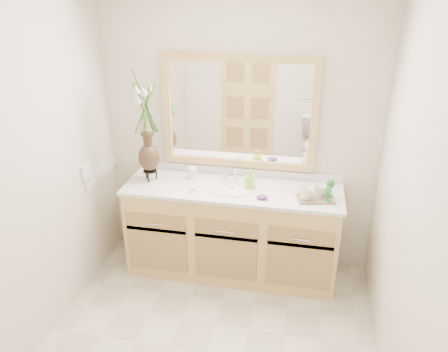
% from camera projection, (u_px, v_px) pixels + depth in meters
% --- Properties ---
extents(wall_back, '(2.40, 0.02, 2.40)m').
position_uv_depth(wall_back, '(239.00, 135.00, 3.78)').
color(wall_back, silver).
rests_on(wall_back, floor).
extents(wall_left, '(0.02, 2.60, 2.40)m').
position_uv_depth(wall_left, '(23.00, 187.00, 2.84)').
color(wall_left, silver).
rests_on(wall_left, floor).
extents(wall_right, '(0.02, 2.60, 2.40)m').
position_uv_depth(wall_right, '(414.00, 224.00, 2.40)').
color(wall_right, silver).
rests_on(wall_right, floor).
extents(vanity, '(1.80, 0.55, 0.80)m').
position_uv_depth(vanity, '(232.00, 232.00, 3.85)').
color(vanity, '#D9B96A').
rests_on(vanity, floor).
extents(counter, '(1.84, 0.57, 0.03)m').
position_uv_depth(counter, '(232.00, 189.00, 3.68)').
color(counter, white).
rests_on(counter, vanity).
extents(sink, '(0.38, 0.34, 0.23)m').
position_uv_depth(sink, '(232.00, 194.00, 3.68)').
color(sink, white).
rests_on(sink, counter).
extents(mirror, '(1.32, 0.04, 0.97)m').
position_uv_depth(mirror, '(239.00, 113.00, 3.68)').
color(mirror, white).
rests_on(mirror, wall_back).
extents(switch_plate, '(0.02, 0.12, 0.12)m').
position_uv_depth(switch_plate, '(86.00, 172.00, 3.61)').
color(switch_plate, white).
rests_on(switch_plate, wall_left).
extents(flower_vase, '(0.22, 0.22, 0.88)m').
position_uv_depth(flower_vase, '(146.00, 113.00, 3.58)').
color(flower_vase, black).
rests_on(flower_vase, counter).
extents(tumbler, '(0.08, 0.08, 0.10)m').
position_uv_depth(tumbler, '(192.00, 173.00, 3.83)').
color(tumbler, white).
rests_on(tumbler, counter).
extents(soap_dish, '(0.09, 0.09, 0.03)m').
position_uv_depth(soap_dish, '(193.00, 189.00, 3.63)').
color(soap_dish, white).
rests_on(soap_dish, counter).
extents(soap_bottle, '(0.07, 0.07, 0.14)m').
position_uv_depth(soap_bottle, '(250.00, 179.00, 3.66)').
color(soap_bottle, '#A2E435').
rests_on(soap_bottle, counter).
extents(purple_dish, '(0.10, 0.09, 0.03)m').
position_uv_depth(purple_dish, '(262.00, 197.00, 3.48)').
color(purple_dish, '#5D2673').
rests_on(purple_dish, counter).
extents(tray, '(0.32, 0.25, 0.01)m').
position_uv_depth(tray, '(315.00, 198.00, 3.48)').
color(tray, brown).
rests_on(tray, counter).
extents(mug_left, '(0.12, 0.12, 0.11)m').
position_uv_depth(mug_left, '(306.00, 193.00, 3.44)').
color(mug_left, white).
rests_on(mug_left, tray).
extents(mug_right, '(0.12, 0.12, 0.10)m').
position_uv_depth(mug_right, '(319.00, 190.00, 3.49)').
color(mug_right, white).
rests_on(mug_right, tray).
extents(goblet_front, '(0.06, 0.06, 0.13)m').
position_uv_depth(goblet_front, '(328.00, 191.00, 3.39)').
color(goblet_front, '#256F2F').
rests_on(goblet_front, tray).
extents(goblet_back, '(0.07, 0.07, 0.15)m').
position_uv_depth(goblet_back, '(331.00, 185.00, 3.46)').
color(goblet_back, '#256F2F').
rests_on(goblet_back, tray).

